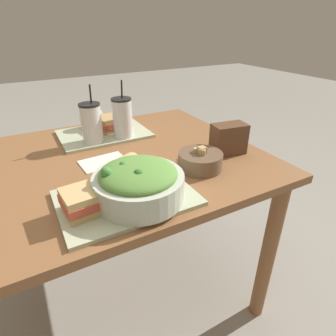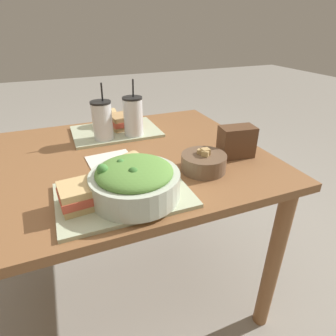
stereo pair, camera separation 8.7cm
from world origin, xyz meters
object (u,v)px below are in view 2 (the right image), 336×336
at_px(soup_bowl, 204,162).
at_px(drink_cup_dark, 104,122).
at_px(napkin_folded, 110,159).
at_px(drink_cup_red, 133,117).
at_px(sandwich_far, 124,121).
at_px(chip_bag, 236,142).
at_px(baguette_near, 126,166).
at_px(salad_bowl, 134,180).
at_px(sandwich_near, 82,195).
at_px(baguette_far, 107,117).

height_order(soup_bowl, drink_cup_dark, drink_cup_dark).
height_order(soup_bowl, napkin_folded, soup_bowl).
bearing_deg(napkin_folded, drink_cup_red, 50.78).
height_order(sandwich_far, drink_cup_dark, drink_cup_dark).
bearing_deg(sandwich_far, chip_bag, -65.08).
distance_m(soup_bowl, chip_bag, 0.18).
bearing_deg(baguette_near, chip_bag, -114.14).
relative_size(salad_bowl, baguette_near, 2.03).
xyz_separation_m(sandwich_near, chip_bag, (0.58, 0.13, 0.01)).
height_order(baguette_far, drink_cup_red, drink_cup_red).
distance_m(drink_cup_red, napkin_folded, 0.25).
distance_m(salad_bowl, sandwich_far, 0.59).
bearing_deg(salad_bowl, napkin_folded, 92.80).
bearing_deg(sandwich_near, soup_bowl, 4.71).
height_order(salad_bowl, napkin_folded, salad_bowl).
height_order(baguette_far, drink_cup_dark, drink_cup_dark).
bearing_deg(napkin_folded, baguette_near, -83.49).
height_order(sandwich_far, drink_cup_red, drink_cup_red).
height_order(baguette_near, baguette_far, same).
bearing_deg(chip_bag, soup_bowl, -153.71).
height_order(chip_bag, napkin_folded, chip_bag).
bearing_deg(drink_cup_dark, soup_bowl, -55.99).
bearing_deg(baguette_near, napkin_folded, -20.23).
bearing_deg(sandwich_near, napkin_folded, 60.09).
relative_size(baguette_far, napkin_folded, 0.59).
distance_m(drink_cup_dark, chip_bag, 0.54).
xyz_separation_m(sandwich_near, sandwich_far, (0.26, 0.56, -0.00)).
height_order(baguette_near, chip_bag, chip_bag).
relative_size(soup_bowl, baguette_near, 1.22).
distance_m(salad_bowl, baguette_near, 0.12).
relative_size(sandwich_near, sandwich_far, 0.86).
bearing_deg(baguette_far, sandwich_far, -147.47).
height_order(soup_bowl, sandwich_near, soup_bowl).
bearing_deg(drink_cup_dark, sandwich_far, 43.35).
bearing_deg(sandwich_near, baguette_near, 30.91).
bearing_deg(drink_cup_red, salad_bowl, -105.79).
height_order(baguette_near, napkin_folded, baguette_near).
distance_m(chip_bag, napkin_folded, 0.48).
height_order(sandwich_near, drink_cup_red, drink_cup_red).
xyz_separation_m(sandwich_far, drink_cup_red, (0.02, -0.10, 0.05)).
relative_size(sandwich_near, chip_bag, 0.94).
distance_m(salad_bowl, napkin_folded, 0.30).
bearing_deg(chip_bag, baguette_near, -169.42).
bearing_deg(chip_bag, salad_bowl, -154.19).
relative_size(baguette_near, napkin_folded, 0.73).
bearing_deg(baguette_far, salad_bowl, 167.17).
relative_size(salad_bowl, sandwich_near, 1.96).
bearing_deg(drink_cup_dark, napkin_folded, -96.46).
bearing_deg(sandwich_near, drink_cup_dark, 66.87).
relative_size(baguette_near, chip_bag, 0.91).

